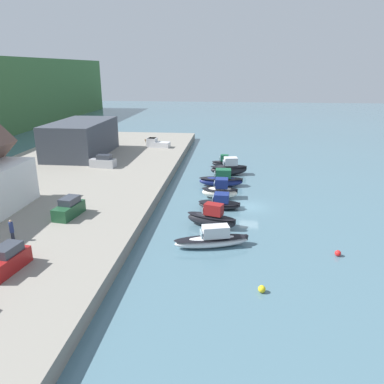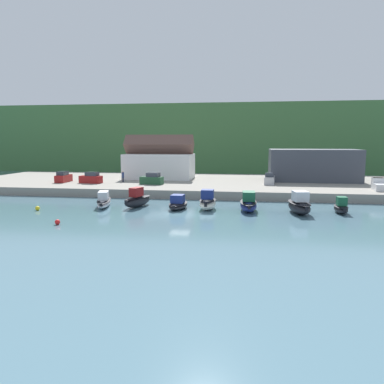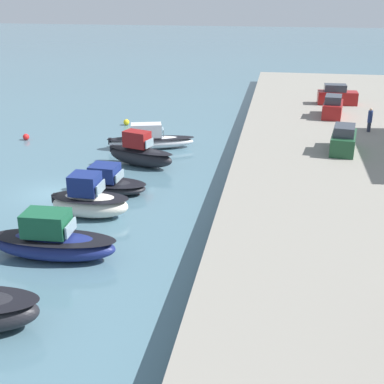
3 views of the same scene
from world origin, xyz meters
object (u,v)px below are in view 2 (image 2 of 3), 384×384
(moored_boat_6, at_px, (341,207))
(parked_car_2, at_px, (63,177))
(moored_boat_1, at_px, (137,200))
(mooring_buoy_0, at_px, (57,222))
(moored_boat_2, at_px, (178,204))
(moored_boat_3, at_px, (208,202))
(moored_boat_5, at_px, (299,205))
(moored_boat_4, at_px, (248,203))
(parked_car_0, at_px, (270,179))
(moored_boat_0, at_px, (104,201))
(mooring_buoy_1, at_px, (38,208))
(parked_car_1, at_px, (91,178))
(pickup_truck_0, at_px, (379,185))
(parked_car_3, at_px, (152,179))
(person_on_quay, at_px, (123,176))

(moored_boat_6, distance_m, parked_car_2, 51.30)
(moored_boat_1, relative_size, mooring_buoy_0, 10.30)
(moored_boat_2, bearing_deg, mooring_buoy_0, -131.46)
(moored_boat_3, bearing_deg, moored_boat_5, -4.51)
(moored_boat_6, xyz_separation_m, parked_car_2, (-48.20, 17.48, 1.57))
(moored_boat_4, bearing_deg, moored_boat_5, -11.01)
(moored_boat_3, bearing_deg, parked_car_0, 65.06)
(moored_boat_0, height_order, moored_boat_4, moored_boat_4)
(moored_boat_2, distance_m, mooring_buoy_1, 19.34)
(moored_boat_1, xyz_separation_m, moored_boat_6, (28.07, -0.56, -0.27))
(moored_boat_1, bearing_deg, moored_boat_3, 15.03)
(parked_car_2, relative_size, mooring_buoy_0, 7.10)
(moored_boat_0, relative_size, parked_car_1, 1.82)
(mooring_buoy_0, bearing_deg, moored_boat_1, 65.76)
(moored_boat_3, distance_m, parked_car_2, 35.12)
(moored_boat_5, height_order, parked_car_0, parked_car_0)
(moored_boat_0, height_order, moored_boat_1, moored_boat_1)
(moored_boat_0, bearing_deg, moored_boat_2, -17.11)
(parked_car_0, distance_m, parked_car_1, 34.00)
(parked_car_2, distance_m, mooring_buoy_0, 32.95)
(pickup_truck_0, bearing_deg, mooring_buoy_1, -152.85)
(moored_boat_5, height_order, mooring_buoy_0, moored_boat_5)
(moored_boat_5, xyz_separation_m, moored_boat_6, (5.52, 1.08, -0.33))
(moored_boat_2, bearing_deg, moored_boat_4, 4.15)
(moored_boat_6, xyz_separation_m, parked_car_3, (-30.03, 16.52, 1.57))
(moored_boat_6, height_order, mooring_buoy_0, moored_boat_6)
(moored_boat_0, distance_m, person_on_quay, 19.63)
(moored_boat_5, bearing_deg, moored_boat_0, 167.92)
(moored_boat_5, distance_m, person_on_quay, 37.28)
(moored_boat_0, distance_m, moored_boat_2, 11.08)
(moored_boat_5, xyz_separation_m, mooring_buoy_0, (-28.23, -10.97, -0.82))
(mooring_buoy_1, bearing_deg, parked_car_1, 93.45)
(pickup_truck_0, bearing_deg, moored_boat_0, -154.69)
(moored_boat_6, height_order, mooring_buoy_1, moored_boat_6)
(parked_car_0, bearing_deg, parked_car_1, -168.43)
(parked_car_0, height_order, parked_car_2, same)
(pickup_truck_0, height_order, person_on_quay, person_on_quay)
(moored_boat_4, relative_size, mooring_buoy_0, 11.54)
(moored_boat_5, distance_m, pickup_truck_0, 21.53)
(person_on_quay, bearing_deg, moored_boat_1, -65.50)
(pickup_truck_0, distance_m, person_on_quay, 46.27)
(parked_car_0, bearing_deg, moored_boat_6, -61.84)
(moored_boat_3, bearing_deg, moored_boat_2, -177.68)
(moored_boat_3, bearing_deg, parked_car_3, 127.01)
(moored_boat_0, bearing_deg, moored_boat_6, -15.76)
(parked_car_1, height_order, mooring_buoy_1, parked_car_1)
(parked_car_0, distance_m, pickup_truck_0, 18.48)
(moored_boat_1, bearing_deg, moored_boat_0, -157.24)
(pickup_truck_0, bearing_deg, moored_boat_4, -139.41)
(parked_car_0, relative_size, parked_car_2, 1.03)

